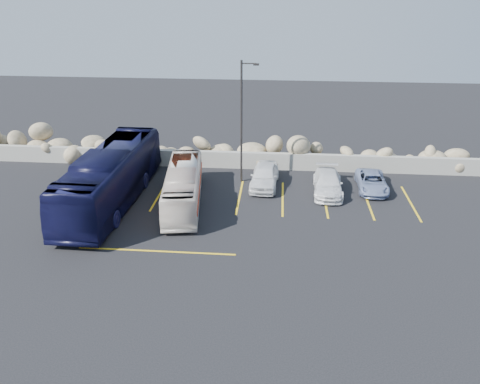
# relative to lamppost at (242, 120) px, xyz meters

# --- Properties ---
(ground) EXTENTS (90.00, 90.00, 0.00)m
(ground) POSITION_rel_lamppost_xyz_m (-2.56, -9.50, -4.30)
(ground) COLOR black
(ground) RESTS_ON ground
(seawall) EXTENTS (60.00, 0.40, 1.20)m
(seawall) POSITION_rel_lamppost_xyz_m (-2.56, 2.50, -3.70)
(seawall) COLOR gray
(seawall) RESTS_ON ground
(riprap_pile) EXTENTS (54.00, 2.80, 2.60)m
(riprap_pile) POSITION_rel_lamppost_xyz_m (-2.56, 3.70, -3.00)
(riprap_pile) COLOR #907F5E
(riprap_pile) RESTS_ON ground
(parking_lines) EXTENTS (18.16, 9.36, 0.01)m
(parking_lines) POSITION_rel_lamppost_xyz_m (2.09, -3.93, -4.29)
(parking_lines) COLOR yellow
(parking_lines) RESTS_ON ground
(lamppost) EXTENTS (1.14, 0.18, 8.00)m
(lamppost) POSITION_rel_lamppost_xyz_m (0.00, 0.00, 0.00)
(lamppost) COLOR #2E2B29
(lamppost) RESTS_ON ground
(vintage_bus) EXTENTS (2.97, 8.41, 2.29)m
(vintage_bus) POSITION_rel_lamppost_xyz_m (-3.23, -3.75, -3.15)
(vintage_bus) COLOR silver
(vintage_bus) RESTS_ON ground
(tour_coach) EXTENTS (3.06, 12.03, 3.33)m
(tour_coach) POSITION_rel_lamppost_xyz_m (-7.57, -3.87, -2.63)
(tour_coach) COLOR black
(tour_coach) RESTS_ON ground
(car_a) EXTENTS (1.96, 4.35, 1.45)m
(car_a) POSITION_rel_lamppost_xyz_m (1.53, -0.63, -3.57)
(car_a) COLOR white
(car_a) RESTS_ON ground
(car_c) EXTENTS (1.92, 4.41, 1.26)m
(car_c) POSITION_rel_lamppost_xyz_m (5.58, -1.33, -3.66)
(car_c) COLOR white
(car_c) RESTS_ON ground
(car_d) EXTENTS (1.90, 3.96, 1.09)m
(car_d) POSITION_rel_lamppost_xyz_m (8.46, -0.64, -3.75)
(car_d) COLOR #8090B6
(car_d) RESTS_ON ground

